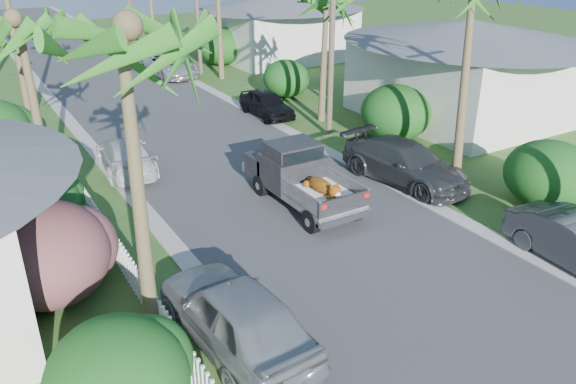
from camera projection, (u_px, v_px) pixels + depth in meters
ground at (449, 324)px, 13.39m from camera, size 120.00×120.00×0.00m
road at (133, 94)px, 32.84m from camera, size 8.00×100.00×0.02m
curb_left at (56, 104)px, 30.81m from camera, size 0.60×100.00×0.06m
curb_right at (201, 85)px, 34.86m from camera, size 0.60×100.00×0.06m
pickup_truck at (297, 174)px, 19.27m from camera, size 1.98×5.12×2.06m
parked_car_rm at (405, 163)px, 20.86m from camera, size 2.80×5.46×1.51m
parked_car_rf at (266, 104)px, 28.60m from camera, size 1.64×3.92×1.32m
parked_car_rd at (170, 65)px, 36.83m from camera, size 2.69×5.35×1.45m
parked_car_ln at (235, 315)px, 12.39m from camera, size 2.27×4.95×1.65m
parked_car_lf at (126, 156)px, 21.85m from camera, size 2.29×4.66×1.30m
palm_l_a at (118, 30)px, 9.92m from camera, size 4.40×4.40×8.20m
palm_l_b at (18, 20)px, 16.97m from camera, size 4.40×4.40×7.40m
shrub_l_a at (118, 380)px, 10.18m from camera, size 2.60×2.86×2.20m
shrub_l_b at (48, 254)px, 13.84m from camera, size 3.00×3.30×2.60m
shrub_l_c at (39, 202)px, 17.27m from camera, size 2.40×2.64×2.00m
shrub_r_a at (549, 175)px, 18.83m from camera, size 2.80×3.08×2.30m
shrub_r_b at (395, 113)px, 25.11m from camera, size 3.00×3.30×2.50m
shrub_r_c at (286, 78)px, 32.05m from camera, size 2.60×2.86×2.10m
shrub_r_d at (220, 46)px, 39.97m from camera, size 3.20×3.52×2.60m
picket_fence at (130, 270)px, 14.63m from camera, size 0.10×11.00×1.00m
house_right_near at (463, 74)px, 27.93m from camera, size 8.00×9.00×4.80m
house_right_far at (280, 29)px, 41.98m from camera, size 9.00×8.00×4.60m
utility_pole_b at (332, 34)px, 24.24m from camera, size 1.60×0.26×9.00m
utility_pole_c at (197, 2)px, 35.91m from camera, size 1.60×0.26×9.00m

